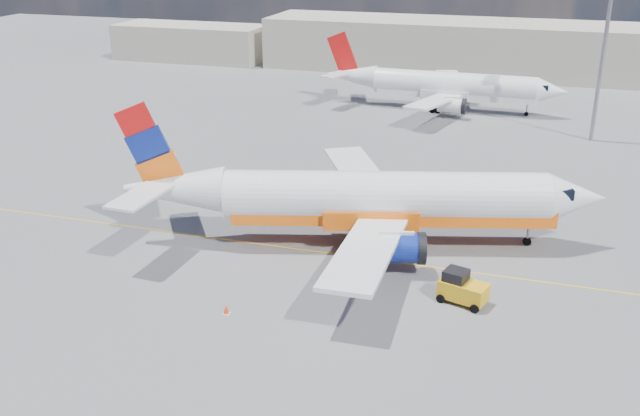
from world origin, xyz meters
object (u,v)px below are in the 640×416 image
(main_jet, at_px, (370,199))
(second_jet, at_px, (446,86))
(traffic_cone, at_px, (226,309))
(gse_tug, at_px, (462,288))

(main_jet, distance_m, second_jet, 43.13)
(main_jet, relative_size, traffic_cone, 60.15)
(main_jet, xyz_separation_m, second_jet, (-0.41, 43.12, -0.49))
(second_jet, distance_m, traffic_cone, 56.20)
(main_jet, relative_size, second_jet, 1.16)
(gse_tug, height_order, traffic_cone, gse_tug)
(main_jet, height_order, gse_tug, main_jet)
(main_jet, distance_m, traffic_cone, 14.43)
(second_jet, bearing_deg, main_jet, -88.51)
(traffic_cone, bearing_deg, gse_tug, 22.93)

